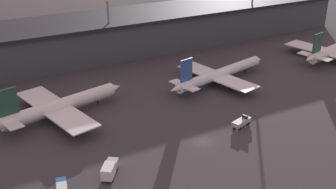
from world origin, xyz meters
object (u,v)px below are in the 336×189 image
at_px(airplane_3, 331,51).
at_px(service_vehicle_0, 110,169).
at_px(airplane_1, 59,106).
at_px(service_vehicle_1, 242,122).
at_px(airplane_2, 219,74).

bearing_deg(airplane_3, service_vehicle_0, -176.51).
xyz_separation_m(airplane_1, service_vehicle_1, (41.34, -28.54, -2.06)).
height_order(service_vehicle_0, service_vehicle_1, service_vehicle_0).
bearing_deg(service_vehicle_0, airplane_3, -37.48).
bearing_deg(airplane_1, service_vehicle_1, -47.72).
relative_size(airplane_3, service_vehicle_1, 5.50).
bearing_deg(service_vehicle_0, airplane_2, -22.12).
bearing_deg(airplane_2, service_vehicle_0, -161.15).
bearing_deg(airplane_3, airplane_2, 164.90).
bearing_deg(airplane_3, service_vehicle_1, -170.52).
relative_size(airplane_2, service_vehicle_1, 6.77).
xyz_separation_m(airplane_1, airplane_2, (53.21, -0.97, -0.31)).
distance_m(service_vehicle_0, service_vehicle_1, 39.68).
bearing_deg(airplane_2, service_vehicle_1, -126.39).
xyz_separation_m(airplane_3, service_vehicle_0, (-101.50, -30.22, -1.66)).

